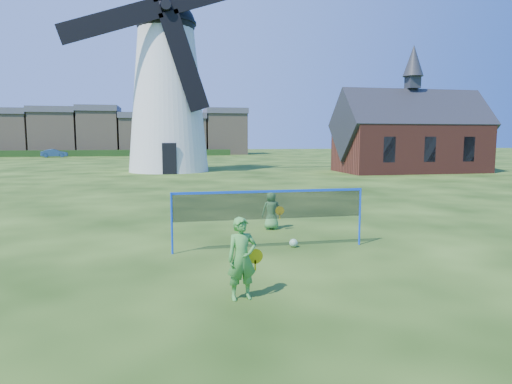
{
  "coord_description": "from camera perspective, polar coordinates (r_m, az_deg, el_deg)",
  "views": [
    {
      "loc": [
        -2.1,
        -10.8,
        2.87
      ],
      "look_at": [
        0.2,
        0.5,
        1.5
      ],
      "focal_mm": 31.66,
      "sensor_mm": 36.0,
      "label": 1
    }
  ],
  "objects": [
    {
      "name": "ground",
      "position": [
        11.37,
        -0.49,
        -7.85
      ],
      "size": [
        220.0,
        220.0,
        0.0
      ],
      "primitive_type": "plane",
      "color": "black",
      "rests_on": "ground"
    },
    {
      "name": "windmill",
      "position": [
        40.47,
        -11.14,
        12.83
      ],
      "size": [
        16.58,
        6.86,
        21.54
      ],
      "color": "white",
      "rests_on": "ground"
    },
    {
      "name": "chapel",
      "position": [
        41.11,
        18.94,
        6.61
      ],
      "size": [
        12.62,
        6.12,
        10.68
      ],
      "color": "brown",
      "rests_on": "ground"
    },
    {
      "name": "badminton_net",
      "position": [
        11.65,
        1.76,
        -1.77
      ],
      "size": [
        5.05,
        0.05,
        1.55
      ],
      "color": "blue",
      "rests_on": "ground"
    },
    {
      "name": "player_girl",
      "position": [
        8.12,
        -1.79,
        -8.41
      ],
      "size": [
        0.71,
        0.43,
        1.49
      ],
      "rotation": [
        0.0,
        0.0,
        0.14
      ],
      "color": "#46973C",
      "rests_on": "ground"
    },
    {
      "name": "player_boy",
      "position": [
        14.31,
        1.96,
        -2.31
      ],
      "size": [
        0.67,
        0.45,
        1.22
      ],
      "rotation": [
        0.0,
        0.0,
        3.06
      ],
      "color": "#529C4B",
      "rests_on": "ground"
    },
    {
      "name": "play_ball",
      "position": [
        12.09,
        4.76,
        -6.44
      ],
      "size": [
        0.22,
        0.22,
        0.22
      ],
      "primitive_type": "sphere",
      "color": "green",
      "rests_on": "ground"
    },
    {
      "name": "terraced_houses",
      "position": [
        84.66,
        -23.72,
        6.96
      ],
      "size": [
        64.8,
        8.4,
        8.38
      ],
      "color": "gray",
      "rests_on": "ground"
    },
    {
      "name": "hedge",
      "position": [
        79.37,
        -26.11,
        4.39
      ],
      "size": [
        62.0,
        0.8,
        1.0
      ],
      "primitive_type": "cube",
      "color": "#193814",
      "rests_on": "ground"
    },
    {
      "name": "car_right",
      "position": [
        75.45,
        -24.12,
        4.49
      ],
      "size": [
        3.92,
        1.74,
        1.25
      ],
      "primitive_type": "imported",
      "rotation": [
        0.0,
        0.0,
        1.68
      ],
      "color": "navy",
      "rests_on": "ground"
    }
  ]
}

